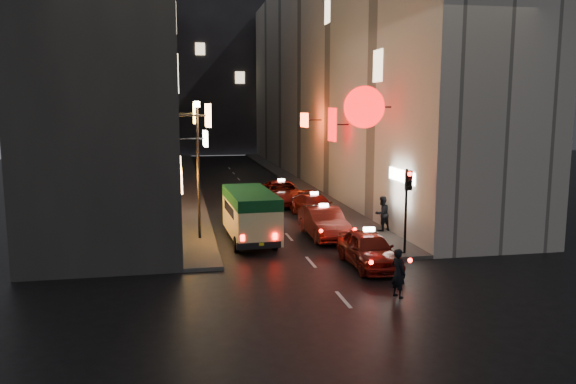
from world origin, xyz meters
TOP-DOWN VIEW (x-y plane):
  - ground at (0.00, 0.00)m, footprint 120.00×120.00m
  - building_left at (-8.00, 33.99)m, footprint 7.47×52.00m
  - building_right at (8.00, 33.99)m, footprint 8.34×52.00m
  - building_far at (0.00, 66.00)m, footprint 30.00×10.00m
  - sidewalk_left at (-4.25, 34.00)m, footprint 1.50×52.00m
  - sidewalk_right at (4.25, 34.00)m, footprint 1.50×52.00m
  - minibus at (-1.92, 12.41)m, footprint 2.13×5.53m
  - taxi_near at (2.05, 7.49)m, footprint 2.16×5.09m
  - taxi_second at (1.59, 12.60)m, footprint 2.29×5.38m
  - taxi_third at (2.30, 17.40)m, footprint 2.43×4.95m
  - taxi_far at (1.32, 22.20)m, footprint 2.41×5.45m
  - pedestrian_crossing at (1.81, 3.91)m, footprint 0.57×0.70m
  - pedestrian_sidewalk at (4.59, 12.84)m, footprint 0.85×0.69m
  - traffic_light at (4.00, 8.47)m, footprint 0.26×0.43m
  - lamp_post at (-4.20, 13.00)m, footprint 0.28×0.28m

SIDE VIEW (x-z plane):
  - ground at x=0.00m, z-range 0.00..0.00m
  - sidewalk_left at x=-4.25m, z-range 0.00..0.15m
  - sidewalk_right at x=4.25m, z-range 0.00..0.15m
  - taxi_third at x=2.30m, z-range -0.08..1.60m
  - taxi_near at x=2.05m, z-range -0.08..1.69m
  - taxi_second at x=1.59m, z-range -0.08..1.78m
  - taxi_far at x=1.32m, z-range -0.08..1.79m
  - pedestrian_crossing at x=1.81m, z-range 0.00..1.82m
  - pedestrian_sidewalk at x=4.59m, z-range 0.15..2.08m
  - minibus at x=-1.92m, z-range 0.31..2.65m
  - traffic_light at x=4.00m, z-range 0.94..4.44m
  - lamp_post at x=-4.20m, z-range 0.61..6.84m
  - building_left at x=-8.00m, z-range 0.00..18.00m
  - building_right at x=8.00m, z-range 0.00..18.00m
  - building_far at x=0.00m, z-range 0.00..22.00m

